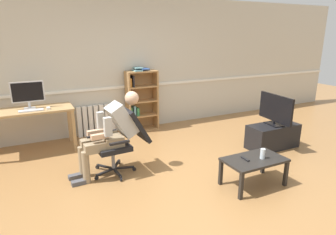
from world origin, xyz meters
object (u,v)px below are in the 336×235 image
at_px(tv_stand, 273,136).
at_px(computer_desk, 31,115).
at_px(computer_mouse, 48,108).
at_px(tv_screen, 276,109).
at_px(bookshelf, 140,101).
at_px(keyboard, 31,110).
at_px(drinking_glass, 263,154).
at_px(coffee_table, 254,162).
at_px(office_chair, 123,138).
at_px(imac_monitor, 28,93).
at_px(spare_remote, 245,159).
at_px(radiator, 96,120).
at_px(person_seated, 111,132).

bearing_deg(tv_stand, computer_desk, 156.00).
relative_size(computer_desk, computer_mouse, 13.61).
bearing_deg(tv_screen, computer_mouse, 71.60).
bearing_deg(bookshelf, computer_desk, -171.94).
distance_m(keyboard, drinking_glass, 3.65).
bearing_deg(drinking_glass, keyboard, 136.91).
bearing_deg(computer_desk, coffee_table, -45.06).
bearing_deg(bookshelf, coffee_table, -80.06).
relative_size(office_chair, coffee_table, 1.15).
distance_m(imac_monitor, drinking_glass, 3.85).
height_order(bookshelf, spare_remote, bookshelf).
relative_size(bookshelf, drinking_glass, 9.70).
height_order(computer_desk, keyboard, keyboard).
distance_m(computer_desk, tv_stand, 4.21).
bearing_deg(radiator, imac_monitor, -165.02).
distance_m(computer_mouse, office_chair, 1.57).
height_order(radiator, coffee_table, radiator).
height_order(keyboard, computer_mouse, computer_mouse).
distance_m(tv_stand, drinking_glass, 1.50).
height_order(imac_monitor, bookshelf, bookshelf).
relative_size(keyboard, coffee_table, 0.46).
bearing_deg(keyboard, bookshelf, 11.90).
bearing_deg(spare_remote, drinking_glass, -15.49).
bearing_deg(drinking_glass, imac_monitor, 134.67).
xyz_separation_m(imac_monitor, spare_remote, (2.45, -2.63, -0.63)).
xyz_separation_m(keyboard, office_chair, (1.15, -1.25, -0.25)).
distance_m(computer_desk, spare_remote, 3.55).
height_order(imac_monitor, radiator, imac_monitor).
distance_m(radiator, drinking_glass, 3.38).
xyz_separation_m(drinking_glass, spare_remote, (-0.22, 0.08, -0.06)).
xyz_separation_m(tv_screen, coffee_table, (-1.25, -0.88, -0.37)).
relative_size(imac_monitor, tv_screen, 0.66).
height_order(imac_monitor, office_chair, imac_monitor).
height_order(radiator, tv_screen, tv_screen).
relative_size(bookshelf, tv_stand, 1.43).
relative_size(radiator, tv_screen, 0.94).
height_order(person_seated, coffee_table, person_seated).
distance_m(tv_screen, spare_remote, 1.65).
bearing_deg(imac_monitor, office_chair, -51.74).
bearing_deg(tv_screen, radiator, 57.43).
xyz_separation_m(radiator, drinking_glass, (1.50, -3.02, 0.15)).
xyz_separation_m(keyboard, coffee_table, (2.56, -2.45, -0.43)).
bearing_deg(tv_screen, tv_stand, 90.00).
bearing_deg(imac_monitor, tv_screen, -24.96).
relative_size(drinking_glass, spare_remote, 0.91).
bearing_deg(coffee_table, bookshelf, 99.94).
bearing_deg(office_chair, bookshelf, 148.46).
bearing_deg(computer_mouse, computer_desk, 156.87).
bearing_deg(office_chair, coffee_table, 46.81).
distance_m(tv_screen, drinking_glass, 1.50).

